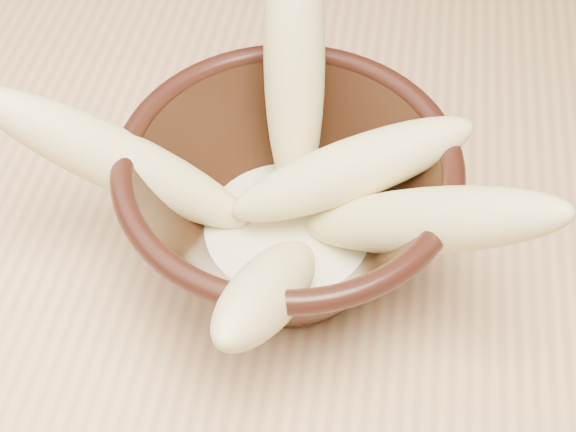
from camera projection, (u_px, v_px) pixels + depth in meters
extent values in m
cube|color=#DEB37A|center=(370.00, 284.00, 0.57)|extent=(1.20, 0.80, 0.04)
cylinder|color=black|center=(288.00, 261.00, 0.55)|extent=(0.09, 0.09, 0.01)
cylinder|color=black|center=(288.00, 242.00, 0.54)|extent=(0.09, 0.09, 0.01)
torus|color=black|center=(288.00, 163.00, 0.48)|extent=(0.21, 0.21, 0.01)
cylinder|color=beige|center=(288.00, 233.00, 0.53)|extent=(0.12, 0.12, 0.02)
ellipsoid|color=#F7EB92|center=(294.00, 62.00, 0.50)|extent=(0.06, 0.13, 0.19)
ellipsoid|color=#F7EB92|center=(122.00, 163.00, 0.49)|extent=(0.18, 0.06, 0.14)
ellipsoid|color=#F7EB92|center=(423.00, 221.00, 0.46)|extent=(0.17, 0.10, 0.14)
ellipsoid|color=#F7EB92|center=(349.00, 170.00, 0.49)|extent=(0.17, 0.09, 0.09)
ellipsoid|color=#F7EB92|center=(269.00, 290.00, 0.44)|extent=(0.06, 0.15, 0.12)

